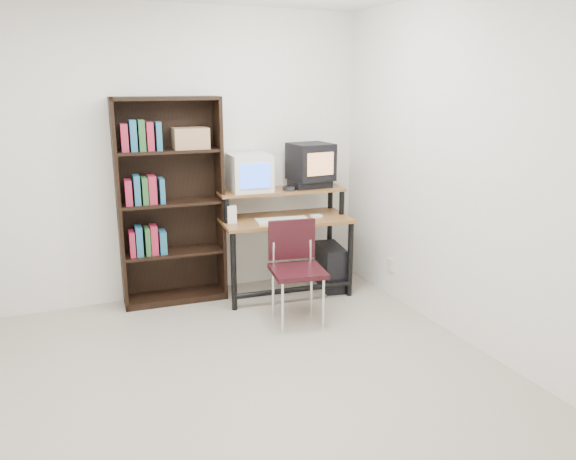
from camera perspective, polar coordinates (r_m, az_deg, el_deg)
name	(u,v)px	position (r m, az deg, el deg)	size (l,w,h in m)	color
floor	(221,404)	(3.71, -6.82, -17.14)	(4.00, 4.00, 0.01)	#B1A593
back_wall	(152,158)	(5.14, -13.69, 7.16)	(4.00, 0.01, 2.60)	white
front_wall	(434,351)	(1.48, 14.61, -11.83)	(4.00, 0.01, 2.60)	white
right_wall	(489,177)	(4.21, 19.79, 5.06)	(0.01, 4.00, 2.60)	white
computer_desk	(284,222)	(5.20, -0.36, 0.78)	(1.23, 0.70, 0.98)	brown
crt_monitor	(249,173)	(5.16, -3.94, 5.79)	(0.38, 0.39, 0.35)	silver
vcr	(310,184)	(5.33, 2.23, 4.67)	(0.36, 0.26, 0.08)	black
crt_tv	(311,162)	(5.32, 2.32, 6.95)	(0.39, 0.39, 0.34)	black
cd_spindle	(289,189)	(5.17, 0.13, 4.18)	(0.12, 0.12, 0.05)	#26262B
keyboard	(282,221)	(5.03, -0.56, 0.88)	(0.47, 0.21, 0.04)	silver
mousepad	(319,219)	(5.19, 3.12, 1.15)	(0.22, 0.18, 0.01)	black
mouse	(316,217)	(5.20, 2.88, 1.37)	(0.10, 0.06, 0.03)	white
desk_speaker	(232,215)	(5.00, -5.72, 1.52)	(0.08, 0.07, 0.17)	silver
pc_tower	(330,267)	(5.48, 4.34, -3.72)	(0.20, 0.45, 0.42)	black
school_chair	(295,261)	(4.65, 0.76, -3.15)	(0.48, 0.48, 0.84)	black
bookshelf	(170,200)	(5.08, -11.93, 3.02)	(0.93, 0.36, 1.83)	black
wall_outlet	(390,265)	(5.31, 10.37, -3.51)	(0.02, 0.08, 0.12)	beige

